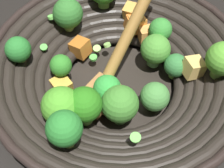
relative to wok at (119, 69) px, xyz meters
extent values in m
plane|color=black|center=(0.00, 0.00, -0.05)|extent=(4.00, 4.00, 0.00)
cylinder|color=black|center=(0.00, 0.00, -0.05)|extent=(0.18, 0.18, 0.01)
torus|color=black|center=(0.00, 0.00, -0.04)|extent=(0.24, 0.24, 0.02)
torus|color=black|center=(0.00, 0.00, -0.03)|extent=(0.26, 0.26, 0.02)
torus|color=black|center=(0.00, 0.00, -0.02)|extent=(0.29, 0.29, 0.02)
torus|color=black|center=(0.00, 0.00, -0.01)|extent=(0.32, 0.32, 0.02)
torus|color=black|center=(0.00, 0.00, 0.00)|extent=(0.35, 0.35, 0.02)
torus|color=black|center=(0.00, 0.00, 0.01)|extent=(0.38, 0.38, 0.02)
torus|color=black|center=(0.00, 0.00, 0.01)|extent=(0.41, 0.41, 0.02)
torus|color=black|center=(0.00, 0.00, 0.02)|extent=(0.43, 0.43, 0.01)
cylinder|color=#589045|center=(-0.05, -0.05, -0.03)|extent=(0.03, 0.03, 0.02)
sphere|color=#3F822E|center=(-0.05, -0.05, 0.01)|extent=(0.06, 0.06, 0.06)
cylinder|color=#58974B|center=(0.11, 0.00, -0.01)|extent=(0.03, 0.03, 0.02)
sphere|color=#368833|center=(0.11, 0.00, 0.01)|extent=(0.04, 0.04, 0.04)
cylinder|color=#87AA51|center=(0.01, 0.14, 0.00)|extent=(0.03, 0.03, 0.02)
sphere|color=#306F2B|center=(0.01, 0.14, 0.03)|extent=(0.05, 0.05, 0.05)
cylinder|color=#548F4B|center=(0.07, -0.02, -0.03)|extent=(0.03, 0.03, 0.02)
sphere|color=#4A9234|center=(0.07, -0.02, 0.00)|extent=(0.05, 0.05, 0.05)
cylinder|color=#6BA73F|center=(-0.04, -0.02, -0.02)|extent=(0.02, 0.02, 0.02)
sphere|color=green|center=(-0.04, -0.02, 0.01)|extent=(0.04, 0.04, 0.04)
cylinder|color=#6F9F44|center=(0.10, -0.12, 0.01)|extent=(0.02, 0.02, 0.02)
sphere|color=#57A431|center=(0.10, -0.12, 0.04)|extent=(0.05, 0.05, 0.05)
cylinder|color=#68A240|center=(-0.10, -0.02, -0.01)|extent=(0.03, 0.03, 0.03)
sphere|color=#297719|center=(-0.10, -0.02, 0.02)|extent=(0.05, 0.05, 0.05)
cylinder|color=#799E42|center=(-0.15, -0.04, 0.02)|extent=(0.03, 0.02, 0.02)
sphere|color=#297D2E|center=(-0.15, -0.04, 0.05)|extent=(0.05, 0.05, 0.05)
cylinder|color=#578F47|center=(0.00, -0.08, -0.03)|extent=(0.02, 0.02, 0.01)
sphere|color=#47873E|center=(0.00, -0.08, 0.00)|extent=(0.05, 0.05, 0.05)
cylinder|color=#65AA3C|center=(0.08, -0.06, -0.03)|extent=(0.03, 0.02, 0.02)
sphere|color=#317337|center=(0.08, -0.06, -0.01)|extent=(0.04, 0.04, 0.04)
cylinder|color=#89C052|center=(-0.12, 0.00, -0.01)|extent=(0.03, 0.03, 0.02)
sphere|color=#4DA02B|center=(-0.12, 0.00, 0.02)|extent=(0.06, 0.06, 0.06)
cylinder|color=#7BAE3A|center=(-0.06, 0.07, -0.02)|extent=(0.02, 0.02, 0.02)
sphere|color=#307F27|center=(-0.06, 0.07, 0.01)|extent=(0.04, 0.04, 0.04)
cylinder|color=#729D45|center=(-0.10, 0.13, 0.01)|extent=(0.01, 0.02, 0.02)
sphere|color=#28772D|center=(-0.10, 0.13, 0.03)|extent=(0.04, 0.04, 0.04)
cylinder|color=#80BA58|center=(0.10, 0.13, 0.01)|extent=(0.03, 0.03, 0.02)
cube|color=#CE8136|center=(0.10, 0.05, 0.00)|extent=(0.04, 0.04, 0.03)
cube|color=#E8AB64|center=(-0.05, -0.02, -0.03)|extent=(0.03, 0.03, 0.03)
cube|color=gold|center=(0.12, 0.07, 0.01)|extent=(0.04, 0.03, 0.03)
cube|color=#BE6B25|center=(0.00, 0.09, -0.02)|extent=(0.03, 0.04, 0.03)
cube|color=gold|center=(-0.08, 0.06, -0.02)|extent=(0.03, 0.03, 0.03)
cube|color=orange|center=(0.10, 0.06, -0.01)|extent=(0.04, 0.04, 0.03)
cube|color=#E5974A|center=(0.10, 0.02, -0.01)|extent=(0.04, 0.04, 0.03)
cube|color=#E4BA62|center=(0.08, -0.09, 0.00)|extent=(0.04, 0.04, 0.03)
cylinder|color=#99D166|center=(0.02, 0.07, -0.02)|extent=(0.02, 0.02, 0.01)
cylinder|color=#56B247|center=(-0.05, 0.13, 0.00)|extent=(0.02, 0.02, 0.01)
cylinder|color=#99D166|center=(-0.11, 0.02, 0.00)|extent=(0.02, 0.02, 0.01)
cylinder|color=#6BC651|center=(-0.08, -0.11, 0.02)|extent=(0.02, 0.02, 0.01)
cylinder|color=#99D166|center=(0.03, 0.06, -0.01)|extent=(0.01, 0.01, 0.01)
cylinder|color=#6BC651|center=(-0.01, 0.16, 0.02)|extent=(0.02, 0.02, 0.01)
cylinder|color=#6BC651|center=(-0.08, 0.02, -0.01)|extent=(0.02, 0.02, 0.01)
cylinder|color=#56B247|center=(0.00, 0.06, -0.02)|extent=(0.02, 0.02, 0.01)
cube|color=#9E6B38|center=(-0.05, -0.01, -0.01)|extent=(0.08, 0.06, 0.01)
cylinder|color=olive|center=(0.05, 0.01, 0.09)|extent=(0.17, 0.04, 0.16)
camera|label=1|loc=(-0.25, -0.22, 0.41)|focal=52.04mm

